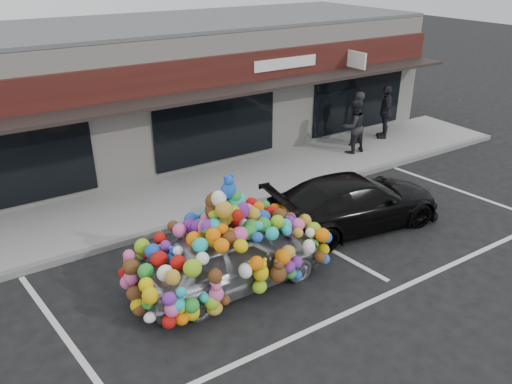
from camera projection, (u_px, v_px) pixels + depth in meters
ground at (216, 281)px, 10.66m from camera, size 90.00×90.00×0.00m
shop_building at (91, 96)px, 16.16m from camera, size 24.00×7.20×4.31m
sidewalk at (147, 206)px, 13.68m from camera, size 26.00×3.00×0.15m
kerb at (169, 229)px, 12.54m from camera, size 26.00×0.18×0.16m
parking_stripe_left at (60, 330)px, 9.27m from camera, size 0.73×4.37×0.01m
parking_stripe_mid at (314, 240)px, 12.17m from camera, size 0.73×4.37×0.01m
parking_stripe_right at (457, 190)px, 14.78m from camera, size 0.73×4.37×0.01m
lane_line at (361, 307)px, 9.88m from camera, size 14.00×0.12×0.01m
toy_car at (230, 250)px, 10.21m from camera, size 2.88×4.23×2.46m
black_sedan at (355, 202)px, 12.57m from camera, size 2.46×4.85×1.35m
pedestrian_a at (356, 119)px, 17.47m from camera, size 0.82×0.69×1.92m
pedestrian_b at (353, 126)px, 16.82m from camera, size 0.92×0.73×1.83m
pedestrian_c at (385, 112)px, 18.17m from camera, size 1.19×1.06×1.94m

